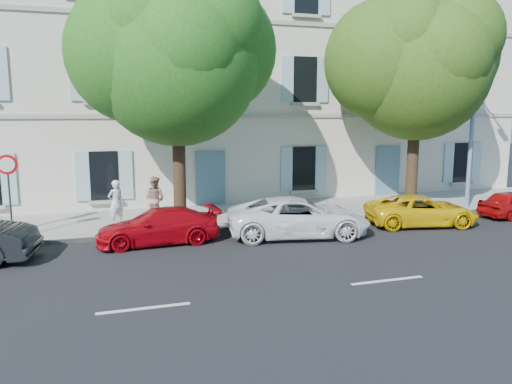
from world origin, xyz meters
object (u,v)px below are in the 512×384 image
object	(u,v)px
car_white_coupe	(299,217)
pedestrian_a	(116,203)
pedestrian_b	(155,199)
tree_right	(417,69)
car_red_coupe	(158,226)
car_yellow_supercar	(421,210)
street_lamp	(478,89)
tree_left	(177,62)
road_sign	(8,179)

from	to	relation	value
car_white_coupe	pedestrian_a	xyz separation A→B (m)	(-5.85, 2.94, 0.30)
pedestrian_b	tree_right	bearing A→B (deg)	-143.99
car_red_coupe	car_yellow_supercar	distance (m)	9.62
car_red_coupe	car_yellow_supercar	xyz separation A→B (m)	(9.62, -0.35, 0.00)
street_lamp	tree_left	bearing A→B (deg)	178.44
car_red_coupe	tree_right	bearing A→B (deg)	98.69
pedestrian_a	pedestrian_b	distance (m)	1.40
car_red_coupe	car_yellow_supercar	bearing A→B (deg)	85.91
tree_right	pedestrian_b	xyz separation A→B (m)	(-10.60, 0.58, -4.89)
car_yellow_supercar	tree_left	size ratio (longest dim) A/B	0.46
car_white_coupe	street_lamp	bearing A→B (deg)	-67.64
car_yellow_supercar	pedestrian_b	bearing A→B (deg)	83.91
car_red_coupe	road_sign	distance (m)	4.91
road_sign	pedestrian_a	size ratio (longest dim) A/B	1.66
tree_right	pedestrian_a	world-z (taller)	tree_right
car_red_coupe	street_lamp	xyz separation A→B (m)	(13.14, 1.23, 4.54)
road_sign	pedestrian_b	world-z (taller)	road_sign
car_white_coupe	car_yellow_supercar	bearing A→B (deg)	-77.45
road_sign	pedestrian_b	bearing A→B (deg)	14.84
tree_right	car_white_coupe	bearing A→B (deg)	-157.61
car_white_coupe	pedestrian_b	bearing A→B (deg)	65.93
tree_right	street_lamp	size ratio (longest dim) A/B	1.02
car_yellow_supercar	tree_right	size ratio (longest dim) A/B	0.46
pedestrian_a	road_sign	bearing A→B (deg)	-12.00
tree_left	car_red_coupe	bearing A→B (deg)	-121.81
road_sign	street_lamp	world-z (taller)	street_lamp
pedestrian_a	pedestrian_b	xyz separation A→B (m)	(1.39, 0.18, 0.03)
tree_left	road_sign	size ratio (longest dim) A/B	3.25
car_white_coupe	road_sign	world-z (taller)	road_sign
tree_left	pedestrian_b	xyz separation A→B (m)	(-0.78, 1.06, -4.83)
street_lamp	pedestrian_b	xyz separation A→B (m)	(-12.95, 1.39, -4.11)
car_yellow_supercar	tree_right	bearing A→B (deg)	-14.80
road_sign	pedestrian_b	distance (m)	4.93
tree_right	pedestrian_a	size ratio (longest dim) A/B	5.46
street_lamp	car_yellow_supercar	bearing A→B (deg)	-155.85
car_red_coupe	pedestrian_a	bearing A→B (deg)	-155.79
street_lamp	pedestrian_a	bearing A→B (deg)	175.17
road_sign	pedestrian_b	xyz separation A→B (m)	(4.64, 1.23, -1.11)
car_yellow_supercar	street_lamp	world-z (taller)	street_lamp
car_white_coupe	tree_right	world-z (taller)	tree_right
road_sign	car_yellow_supercar	bearing A→B (deg)	-7.05
car_white_coupe	pedestrian_a	distance (m)	6.55
car_yellow_supercar	pedestrian_b	world-z (taller)	pedestrian_b
car_yellow_supercar	pedestrian_a	world-z (taller)	pedestrian_a
tree_left	tree_right	xyz separation A→B (m)	(9.83, 0.48, 0.06)
car_yellow_supercar	tree_right	world-z (taller)	tree_right
car_white_coupe	tree_left	bearing A→B (deg)	71.71
car_white_coupe	car_red_coupe	bearing A→B (deg)	94.78
car_red_coupe	road_sign	bearing A→B (deg)	-109.29
car_white_coupe	tree_left	xyz separation A→B (m)	(-3.68, 2.05, 5.16)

